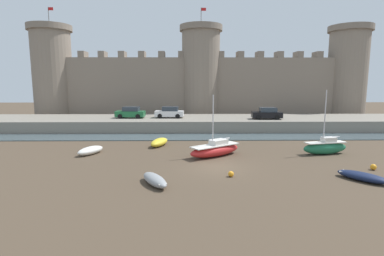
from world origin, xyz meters
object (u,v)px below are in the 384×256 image
Objects in this scene: sailboat_near_channel_right at (215,150)px; car_quay_centre_east at (170,112)px; mooring_buoy_mid_mud at (231,174)px; rowboat_midflat_left at (155,180)px; rowboat_midflat_centre at (159,142)px; car_quay_east at (131,113)px; car_quay_west at (267,114)px; rowboat_midflat_right at (91,150)px; rowboat_near_channel_left at (363,176)px; mooring_buoy_near_shore at (373,167)px; sailboat_foreground_left at (325,147)px.

sailboat_near_channel_right reaches higher than car_quay_centre_east.
sailboat_near_channel_right is at bearing 95.46° from mooring_buoy_mid_mud.
rowboat_midflat_left is 12.31m from rowboat_midflat_centre.
car_quay_west is at bearing -4.73° from car_quay_east.
car_quay_west is at bearing 34.48° from rowboat_midflat_right.
rowboat_near_channel_left is 7.35× the size of mooring_buoy_near_shore.
rowboat_near_channel_left is at bearing -49.26° from car_quay_east.
sailboat_foreground_left is 21.98m from rowboat_midflat_right.
rowboat_midflat_left is 0.53× the size of sailboat_foreground_left.
rowboat_midflat_right is 0.74× the size of car_quay_centre_east.
mooring_buoy_mid_mud is at bearing 173.61° from rowboat_near_channel_left.
mooring_buoy_mid_mud is 23.45m from car_quay_centre_east.
mooring_buoy_near_shore is 19.68m from car_quay_west.
rowboat_midflat_centre is 7.78× the size of mooring_buoy_near_shore.
car_quay_east is (-6.06, 24.05, 2.04)m from rowboat_midflat_left.
mooring_buoy_mid_mud is (-9.80, -6.71, -0.47)m from sailboat_foreground_left.
mooring_buoy_mid_mud is (5.25, 1.63, -0.15)m from rowboat_midflat_left.
rowboat_midflat_left is at bearing -162.78° from mooring_buoy_mid_mud.
sailboat_foreground_left reaches higher than car_quay_centre_east.
car_quay_west reaches higher than rowboat_midflat_right.
rowboat_midflat_right is at bearing -148.80° from rowboat_midflat_centre.
car_quay_west reaches higher than mooring_buoy_mid_mud.
rowboat_midflat_right is 0.74× the size of car_quay_west.
car_quay_west reaches higher than mooring_buoy_near_shore.
sailboat_near_channel_right is 13.74× the size of mooring_buoy_mid_mud.
rowboat_midflat_centre is at bearing 152.15° from mooring_buoy_near_shore.
rowboat_near_channel_left is at bearing -20.71° from rowboat_midflat_right.
rowboat_near_channel_left is at bearing -6.39° from mooring_buoy_mid_mud.
rowboat_midflat_left is 24.36m from car_quay_centre_east.
sailboat_near_channel_right reaches higher than mooring_buoy_near_shore.
car_quay_centre_east is at bearing 91.04° from rowboat_midflat_left.
rowboat_midflat_left is 0.90× the size of rowboat_midflat_centre.
sailboat_foreground_left is 14.34m from car_quay_west.
rowboat_midflat_centre is (-14.96, 11.65, 0.11)m from rowboat_near_channel_left.
sailboat_near_channel_right is 19.65m from car_quay_east.
car_quay_centre_east is at bearing 88.06° from rowboat_midflat_centre.
sailboat_near_channel_right is 17.45m from car_quay_centre_east.
mooring_buoy_mid_mud is at bearing 17.22° from rowboat_midflat_left.
car_quay_west is (20.19, 13.86, 2.01)m from rowboat_midflat_right.
sailboat_foreground_left reaches higher than rowboat_near_channel_left.
rowboat_midflat_left is at bearing -88.96° from car_quay_centre_east.
sailboat_foreground_left is 16.38m from rowboat_midflat_centre.
car_quay_east reaches higher than mooring_buoy_near_shore.
car_quay_east is (-19.31, 1.60, 0.00)m from car_quay_west.
car_quay_centre_east is (0.41, 11.99, 1.98)m from rowboat_midflat_centre.
rowboat_midflat_centre is 17.50m from car_quay_west.
mooring_buoy_mid_mud is at bearing -111.02° from car_quay_west.
car_quay_centre_east reaches higher than rowboat_near_channel_left.
rowboat_near_channel_left is 21.94m from car_quay_west.
sailboat_near_channel_right reaches higher than rowboat_near_channel_left.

